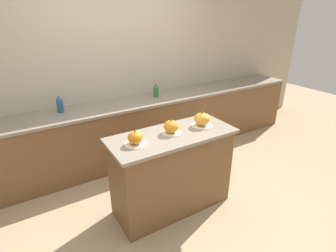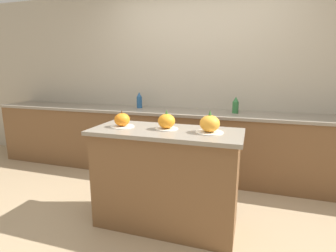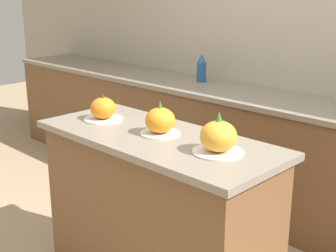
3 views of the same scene
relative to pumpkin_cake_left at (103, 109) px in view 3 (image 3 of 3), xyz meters
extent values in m
cube|color=#B2A893|center=(0.41, 1.56, 0.28)|extent=(8.00, 0.06, 2.50)
cube|color=brown|center=(0.41, 0.01, -0.53)|extent=(1.26, 0.50, 0.88)
cube|color=gray|center=(0.41, 0.01, -0.08)|extent=(1.32, 0.56, 0.03)
cube|color=brown|center=(0.41, 1.23, -0.55)|extent=(6.00, 0.56, 0.85)
cube|color=gray|center=(0.41, 1.23, -0.10)|extent=(6.00, 0.60, 0.03)
cylinder|color=silver|center=(0.00, 0.00, -0.06)|extent=(0.22, 0.22, 0.01)
ellipsoid|color=orange|center=(0.00, 0.00, 0.01)|extent=(0.14, 0.14, 0.12)
cone|color=#4C2D14|center=(0.00, 0.00, 0.08)|extent=(0.02, 0.02, 0.03)
cylinder|color=silver|center=(0.41, 0.03, -0.06)|extent=(0.20, 0.20, 0.01)
ellipsoid|color=orange|center=(0.41, 0.03, 0.01)|extent=(0.15, 0.15, 0.13)
cone|color=#38702D|center=(0.41, 0.03, 0.09)|extent=(0.03, 0.03, 0.04)
cylinder|color=silver|center=(0.79, 0.02, -0.06)|extent=(0.23, 0.23, 0.01)
ellipsoid|color=orange|center=(0.79, 0.02, 0.02)|extent=(0.17, 0.17, 0.14)
cone|color=#38702D|center=(0.79, 0.02, 0.11)|extent=(0.03, 0.03, 0.05)
cylinder|color=#235184|center=(-0.41, 1.32, -0.01)|extent=(0.08, 0.08, 0.16)
cone|color=#235184|center=(-0.41, 1.32, 0.11)|extent=(0.07, 0.07, 0.07)
camera|label=1|loc=(-0.87, -2.01, 1.08)|focal=28.00mm
camera|label=2|loc=(1.11, -2.09, 0.46)|focal=28.00mm
camera|label=3|loc=(2.00, -1.53, 0.64)|focal=50.00mm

